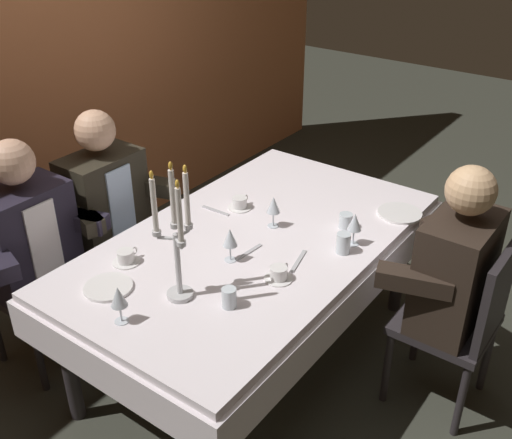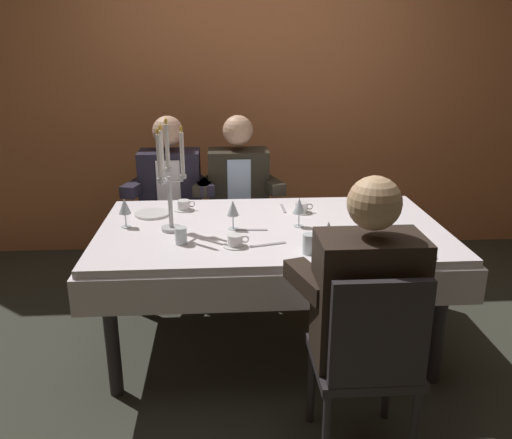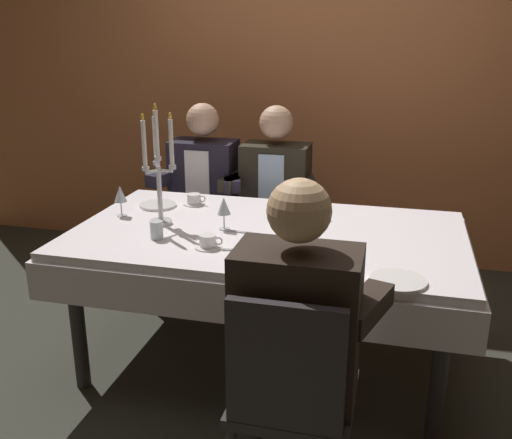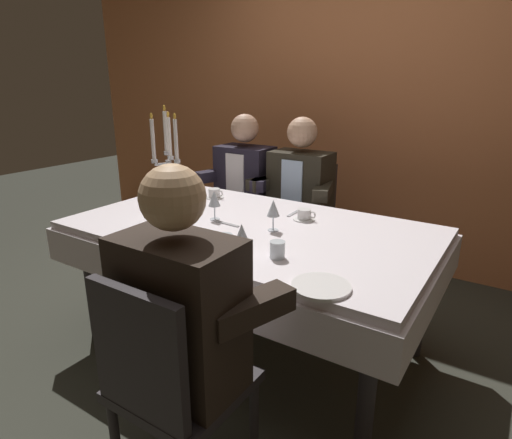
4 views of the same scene
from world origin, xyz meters
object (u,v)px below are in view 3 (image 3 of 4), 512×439
(water_tumbler_2, at_px, (157,230))
(seated_diner_1, at_px, (276,185))
(dinner_plate_0, at_px, (398,281))
(wine_glass_2, at_px, (120,195))
(coffee_cup_0, at_px, (208,242))
(candelabra, at_px, (158,171))
(dinner_plate_1, at_px, (158,205))
(coffee_cup_1, at_px, (316,214))
(wine_glass_0, at_px, (224,207))
(water_tumbler_0, at_px, (331,252))
(seated_diner_2, at_px, (296,324))
(dining_table, at_px, (267,253))
(water_tumbler_1, at_px, (279,254))
(seated_diner_0, at_px, (205,180))
(wine_glass_1, at_px, (301,241))
(wine_glass_3, at_px, (298,211))
(coffee_cup_2, at_px, (194,200))

(water_tumbler_2, xyz_separation_m, seated_diner_1, (0.33, 1.12, -0.05))
(dinner_plate_0, bearing_deg, wine_glass_2, 160.51)
(wine_glass_2, bearing_deg, coffee_cup_0, -29.02)
(candelabra, bearing_deg, dinner_plate_1, 116.55)
(coffee_cup_1, bearing_deg, wine_glass_0, -147.33)
(water_tumbler_0, height_order, water_tumbler_2, water_tumbler_2)
(wine_glass_2, xyz_separation_m, seated_diner_2, (1.11, -0.93, -0.12))
(dining_table, relative_size, dinner_plate_0, 8.62)
(water_tumbler_1, xyz_separation_m, coffee_cup_0, (-0.35, 0.12, -0.02))
(seated_diner_1, bearing_deg, water_tumbler_1, -77.06)
(water_tumbler_0, bearing_deg, coffee_cup_0, 178.25)
(wine_glass_0, relative_size, coffee_cup_1, 1.24)
(coffee_cup_1, bearing_deg, dinner_plate_1, 179.28)
(dining_table, relative_size, wine_glass_0, 11.83)
(seated_diner_1, bearing_deg, seated_diner_0, 180.00)
(wine_glass_1, distance_m, wine_glass_3, 0.41)
(coffee_cup_1, distance_m, seated_diner_1, 0.74)
(coffee_cup_1, bearing_deg, dining_table, -130.67)
(water_tumbler_1, bearing_deg, coffee_cup_1, 84.63)
(coffee_cup_0, xyz_separation_m, seated_diner_0, (-0.43, 1.17, -0.03))
(wine_glass_3, xyz_separation_m, coffee_cup_1, (0.05, 0.25, -0.09))
(seated_diner_1, bearing_deg, dinner_plate_1, -130.11)
(dining_table, xyz_separation_m, candelabra, (-0.55, -0.03, 0.39))
(dining_table, bearing_deg, coffee_cup_2, 146.36)
(wine_glass_0, height_order, seated_diner_1, seated_diner_1)
(candelabra, height_order, coffee_cup_1, candelabra)
(dinner_plate_1, bearing_deg, wine_glass_1, -35.55)
(water_tumbler_0, relative_size, coffee_cup_2, 0.57)
(candelabra, height_order, wine_glass_0, candelabra)
(wine_glass_0, distance_m, wine_glass_3, 0.37)
(dinner_plate_1, distance_m, wine_glass_1, 1.14)
(water_tumbler_0, xyz_separation_m, coffee_cup_2, (-0.85, 0.64, -0.01))
(dining_table, bearing_deg, wine_glass_0, -172.05)
(wine_glass_2, distance_m, seated_diner_1, 1.07)
(seated_diner_0, relative_size, seated_diner_2, 1.00)
(seated_diner_1, bearing_deg, water_tumbler_2, -106.39)
(seated_diner_2, bearing_deg, coffee_cup_2, 123.58)
(wine_glass_1, distance_m, water_tumbler_2, 0.74)
(dinner_plate_1, bearing_deg, coffee_cup_2, 24.93)
(candelabra, xyz_separation_m, coffee_cup_2, (0.04, 0.37, -0.25))
(water_tumbler_0, relative_size, coffee_cup_1, 0.57)
(water_tumbler_0, bearing_deg, wine_glass_1, -137.98)
(seated_diner_1, bearing_deg, coffee_cup_2, -122.56)
(candelabra, height_order, dinner_plate_0, candelabra)
(water_tumbler_1, bearing_deg, dining_table, 109.56)
(coffee_cup_2, relative_size, seated_diner_1, 0.11)
(seated_diner_2, bearing_deg, seated_diner_1, 104.53)
(coffee_cup_2, bearing_deg, wine_glass_0, -51.50)
(dining_table, bearing_deg, candelabra, -176.88)
(candelabra, xyz_separation_m, water_tumbler_0, (0.90, -0.28, -0.24))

